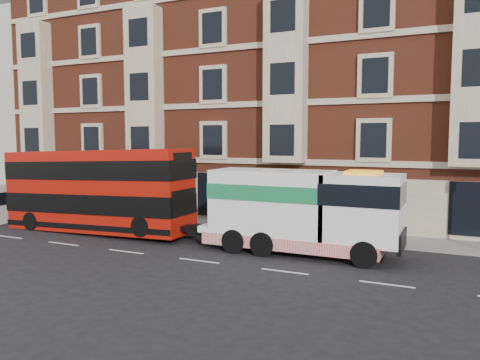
# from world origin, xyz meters

# --- Properties ---
(ground) EXTENTS (120.00, 120.00, 0.00)m
(ground) POSITION_xyz_m (0.00, 0.00, 0.00)
(ground) COLOR black
(ground) RESTS_ON ground
(sidewalk) EXTENTS (90.00, 3.00, 0.15)m
(sidewalk) POSITION_xyz_m (0.00, 7.50, 0.07)
(sidewalk) COLOR slate
(sidewalk) RESTS_ON ground
(victorian_terrace) EXTENTS (45.00, 12.00, 20.40)m
(victorian_terrace) POSITION_xyz_m (0.50, 15.00, 10.07)
(victorian_terrace) COLOR brown
(victorian_terrace) RESTS_ON ground
(cream_block) EXTENTS (16.00, 10.00, 16.80)m
(cream_block) POSITION_xyz_m (-30.00, 14.00, 8.34)
(cream_block) COLOR beige
(cream_block) RESTS_ON ground
(lamp_post_west) EXTENTS (0.35, 0.15, 4.35)m
(lamp_post_west) POSITION_xyz_m (-6.00, 6.20, 2.68)
(lamp_post_west) COLOR black
(lamp_post_west) RESTS_ON sidewalk
(double_decker_bus) EXTENTS (11.68, 2.68, 4.73)m
(double_decker_bus) POSITION_xyz_m (-8.50, 3.10, 2.50)
(double_decker_bus) COLOR #AD1409
(double_decker_bus) RESTS_ON ground
(tow_truck) EXTENTS (9.35, 2.76, 3.90)m
(tow_truck) POSITION_xyz_m (3.56, 3.10, 2.07)
(tow_truck) COLOR white
(tow_truck) RESTS_ON ground
(pedestrian) EXTENTS (0.79, 0.66, 1.84)m
(pedestrian) POSITION_xyz_m (-6.06, 7.62, 1.07)
(pedestrian) COLOR #181F30
(pedestrian) RESTS_ON sidewalk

